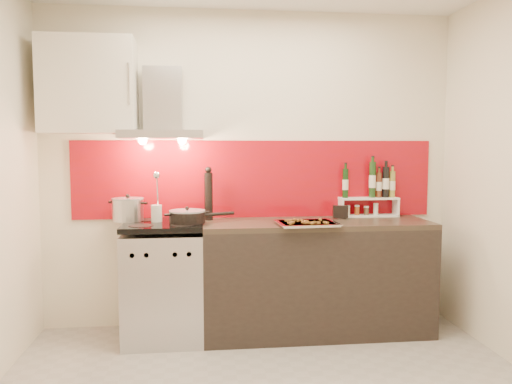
{
  "coord_description": "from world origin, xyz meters",
  "views": [
    {
      "loc": [
        -0.41,
        -2.74,
        1.48
      ],
      "look_at": [
        0.0,
        0.95,
        1.15
      ],
      "focal_mm": 35.0,
      "sensor_mm": 36.0,
      "label": 1
    }
  ],
  "objects": [
    {
      "name": "range_hood",
      "position": [
        -0.7,
        1.24,
        1.74
      ],
      "size": [
        0.62,
        0.5,
        0.61
      ],
      "color": "#B7B7BA",
      "rests_on": "back_wall"
    },
    {
      "name": "saute_pan",
      "position": [
        -0.51,
        1.05,
        0.96
      ],
      "size": [
        0.51,
        0.31,
        0.13
      ],
      "color": "black",
      "rests_on": "range_stove"
    },
    {
      "name": "range_stove",
      "position": [
        -0.7,
        1.1,
        0.44
      ],
      "size": [
        0.6,
        0.6,
        0.91
      ],
      "color": "#B7B7BA",
      "rests_on": "ground"
    },
    {
      "name": "upper_cabinet",
      "position": [
        -1.25,
        1.22,
        1.95
      ],
      "size": [
        0.7,
        0.35,
        0.72
      ],
      "primitive_type": "cube",
      "color": "beige",
      "rests_on": "back_wall"
    },
    {
      "name": "counter",
      "position": [
        0.5,
        1.1,
        0.45
      ],
      "size": [
        1.8,
        0.6,
        0.9
      ],
      "color": "black",
      "rests_on": "ground"
    },
    {
      "name": "backsplash",
      "position": [
        0.05,
        1.39,
        1.22
      ],
      "size": [
        3.0,
        0.02,
        0.64
      ],
      "primitive_type": "cube",
      "color": "#9F0818",
      "rests_on": "back_wall"
    },
    {
      "name": "step_shelf",
      "position": [
        1.02,
        1.31,
        1.09
      ],
      "size": [
        0.5,
        0.14,
        0.46
      ],
      "color": "white",
      "rests_on": "counter"
    },
    {
      "name": "utensil_jar",
      "position": [
        -0.75,
        1.13,
        1.02
      ],
      "size": [
        0.08,
        0.13,
        0.4
      ],
      "color": "silver",
      "rests_on": "range_stove"
    },
    {
      "name": "caddy_box",
      "position": [
        0.72,
        1.19,
        0.96
      ],
      "size": [
        0.12,
        0.07,
        0.1
      ],
      "primitive_type": "cube",
      "rotation": [
        0.0,
        0.0,
        -0.12
      ],
      "color": "black",
      "rests_on": "counter"
    },
    {
      "name": "back_wall",
      "position": [
        0.0,
        1.4,
        1.3
      ],
      "size": [
        3.4,
        0.02,
        2.6
      ],
      "primitive_type": "cube",
      "color": "silver",
      "rests_on": "ground"
    },
    {
      "name": "stock_pot",
      "position": [
        -0.98,
        1.22,
        1.0
      ],
      "size": [
        0.25,
        0.25,
        0.21
      ],
      "color": "#B7B7BA",
      "rests_on": "range_stove"
    },
    {
      "name": "pepper_mill",
      "position": [
        -0.35,
        1.25,
        1.11
      ],
      "size": [
        0.07,
        0.07,
        0.43
      ],
      "color": "black",
      "rests_on": "counter"
    },
    {
      "name": "baking_tray",
      "position": [
        0.38,
        0.9,
        0.92
      ],
      "size": [
        0.47,
        0.37,
        0.03
      ],
      "color": "silver",
      "rests_on": "counter"
    }
  ]
}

